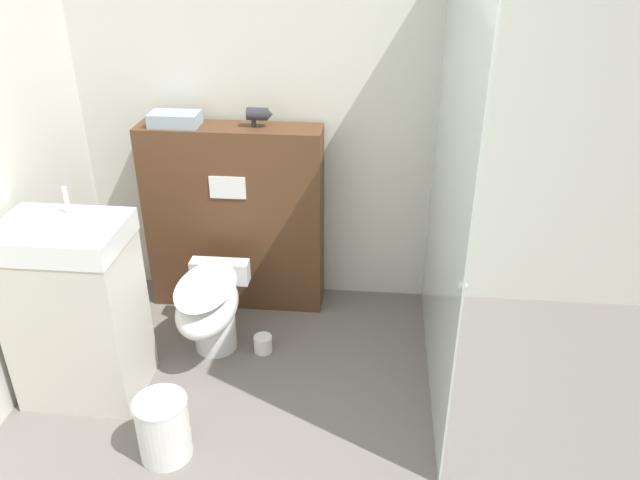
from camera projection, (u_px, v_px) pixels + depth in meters
wall_back at (308, 111)px, 3.78m from camera, size 8.00×0.06×2.50m
partition_panel at (235, 218)px, 3.95m from camera, size 1.11×0.26×1.20m
shower_glass at (447, 195)px, 3.05m from camera, size 0.04×1.61×2.18m
toilet at (210, 307)px, 3.56m from camera, size 0.35×0.64×0.50m
sink_vanity at (77, 311)px, 3.20m from camera, size 0.61×0.45×1.14m
hair_drier at (259, 114)px, 3.62m from camera, size 0.15×0.08×0.12m
folded_towel at (175, 119)px, 3.66m from camera, size 0.29×0.17×0.08m
spare_toilet_roll at (263, 344)px, 3.69m from camera, size 0.11×0.11×0.10m
waste_bin at (163, 428)px, 2.93m from camera, size 0.25×0.25×0.33m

